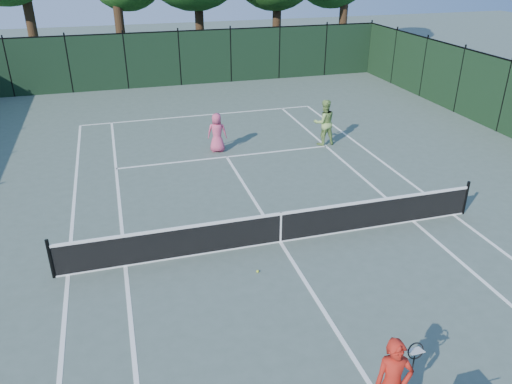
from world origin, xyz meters
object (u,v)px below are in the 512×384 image
object	(u,v)px
player_pink	(217,133)
coach	(392,384)
loose_ball_midcourt	(258,271)
player_green	(324,122)

from	to	relation	value
player_pink	coach	bearing A→B (deg)	106.63
coach	loose_ball_midcourt	world-z (taller)	coach
coach	player_green	bearing A→B (deg)	85.18
coach	player_green	xyz separation A→B (m)	(4.20, 12.59, 0.06)
coach	player_pink	size ratio (longest dim) A/B	1.12
coach	loose_ball_midcourt	bearing A→B (deg)	114.17
loose_ball_midcourt	coach	bearing A→B (deg)	-79.47
coach	loose_ball_midcourt	distance (m)	4.89
loose_ball_midcourt	player_green	bearing A→B (deg)	57.10
player_pink	player_green	xyz separation A→B (m)	(4.29, -0.41, 0.15)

